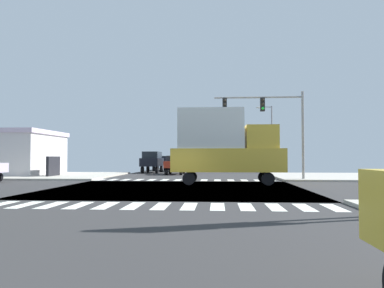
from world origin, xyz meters
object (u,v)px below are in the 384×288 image
sedan_farside_2 (192,161)px  box_truck_leading_1 (224,144)px  traffic_signal_mast (268,115)px  street_lamp (269,132)px  sedan_crossing_3 (175,163)px  sedan_nearside_1 (161,162)px  sedan_inner_6 (182,162)px  suv_middle_1 (152,160)px

sedan_farside_2 → box_truck_leading_1: 37.22m
traffic_signal_mast → sedan_farside_2: traffic_signal_mast is taller
street_lamp → sedan_crossing_3: 11.13m
box_truck_leading_1 → sedan_nearside_1: bearing=-161.4°
sedan_inner_6 → sedan_crossing_3: bearing=90.0°
sedan_farside_2 → traffic_signal_mast: bearing=103.6°
box_truck_leading_1 → suv_middle_1: (-7.69, 16.39, -1.17)m
street_lamp → sedan_nearside_1: street_lamp is taller
traffic_signal_mast → box_truck_leading_1: (-3.34, -3.63, -2.33)m
suv_middle_1 → sedan_inner_6: suv_middle_1 is taller
sedan_farside_2 → sedan_crossing_3: 24.01m
street_lamp → traffic_signal_mast: bearing=-98.5°
traffic_signal_mast → street_lamp: (1.93, 12.95, -0.44)m
traffic_signal_mast → sedan_farside_2: size_ratio=1.55×
sedan_nearside_1 → sedan_inner_6: size_ratio=1.00×
suv_middle_1 → sedan_inner_6: bearing=-127.1°
street_lamp → sedan_nearside_1: bearing=154.0°
traffic_signal_mast → sedan_crossing_3: 12.82m
sedan_nearside_1 → sedan_crossing_3: 10.44m
traffic_signal_mast → sedan_nearside_1: (-11.03, 19.25, -3.77)m
sedan_crossing_3 → box_truck_leading_1: (4.69, -12.88, 1.45)m
suv_middle_1 → street_lamp: bearing=-179.2°
sedan_crossing_3 → box_truck_leading_1: 13.78m
sedan_nearside_1 → suv_middle_1: 6.50m
street_lamp → box_truck_leading_1: street_lamp is taller
sedan_farside_2 → suv_middle_1: bearing=81.7°
box_truck_leading_1 → sedan_inner_6: 20.94m
sedan_crossing_3 → sedan_inner_6: same height
sedan_farside_2 → sedan_inner_6: same height
traffic_signal_mast → suv_middle_1: 17.22m
sedan_inner_6 → traffic_signal_mast: bearing=115.6°
traffic_signal_mast → street_lamp: size_ratio=0.91×
street_lamp → sedan_inner_6: bearing=159.2°
sedan_crossing_3 → sedan_nearside_1: bearing=-73.3°
sedan_farside_2 → sedan_crossing_3: same height
sedan_farside_2 → box_truck_leading_1: bearing=97.2°
sedan_nearside_1 → sedan_farside_2: bearing=-102.1°
suv_middle_1 → sedan_farside_2: bearing=-98.3°
sedan_nearside_1 → suv_middle_1: (-0.00, -6.50, 0.28)m
street_lamp → sedan_inner_6: size_ratio=1.71×
street_lamp → sedan_farside_2: 22.87m
traffic_signal_mast → sedan_crossing_3: size_ratio=1.55×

